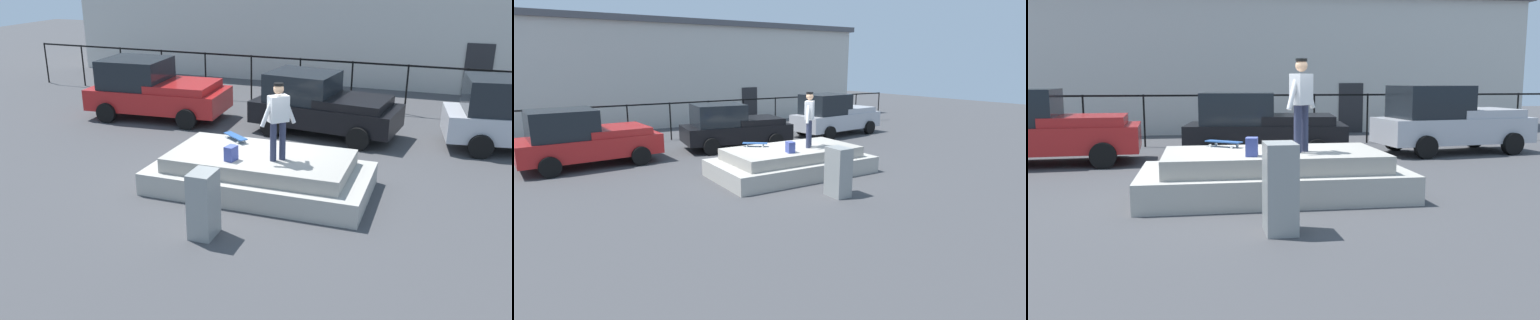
% 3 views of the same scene
% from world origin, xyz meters
% --- Properties ---
extents(ground_plane, '(60.00, 60.00, 0.00)m').
position_xyz_m(ground_plane, '(0.00, 0.00, 0.00)').
color(ground_plane, '#424244').
extents(concrete_ledge, '(4.87, 2.57, 0.83)m').
position_xyz_m(concrete_ledge, '(0.34, -0.25, 0.38)').
color(concrete_ledge, '#ADA89E').
rests_on(concrete_ledge, ground_plane).
extents(skateboarder, '(0.66, 0.65, 1.68)m').
position_xyz_m(skateboarder, '(0.82, -0.48, 1.80)').
color(skateboarder, '#2D334C').
rests_on(skateboarder, concrete_ledge).
extents(skateboard, '(0.74, 0.61, 0.12)m').
position_xyz_m(skateboard, '(-0.54, 0.47, 0.93)').
color(skateboard, '#264C8C').
rests_on(skateboard, concrete_ledge).
extents(backpack, '(0.25, 0.31, 0.32)m').
position_xyz_m(backpack, '(-0.12, -0.84, 0.99)').
color(backpack, '#3F4C99').
rests_on(backpack, concrete_ledge).
extents(car_red_pickup_near, '(4.57, 2.49, 1.91)m').
position_xyz_m(car_red_pickup_near, '(-4.96, 4.25, 0.94)').
color(car_red_pickup_near, '#B21E1E').
rests_on(car_red_pickup_near, ground_plane).
extents(car_black_pickup_mid, '(4.45, 2.51, 1.80)m').
position_xyz_m(car_black_pickup_mid, '(0.61, 4.33, 0.89)').
color(car_black_pickup_mid, black).
rests_on(car_black_pickup_mid, ground_plane).
extents(utility_box, '(0.45, 0.60, 1.28)m').
position_xyz_m(utility_box, '(0.10, -2.71, 0.64)').
color(utility_box, gray).
rests_on(utility_box, ground_plane).
extents(fence_row, '(24.06, 0.06, 1.68)m').
position_xyz_m(fence_row, '(0.00, 7.49, 1.16)').
color(fence_row, black).
rests_on(fence_row, ground_plane).
extents(warehouse_building, '(25.73, 8.18, 5.67)m').
position_xyz_m(warehouse_building, '(0.00, 14.93, 2.85)').
color(warehouse_building, beige).
rests_on(warehouse_building, ground_plane).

